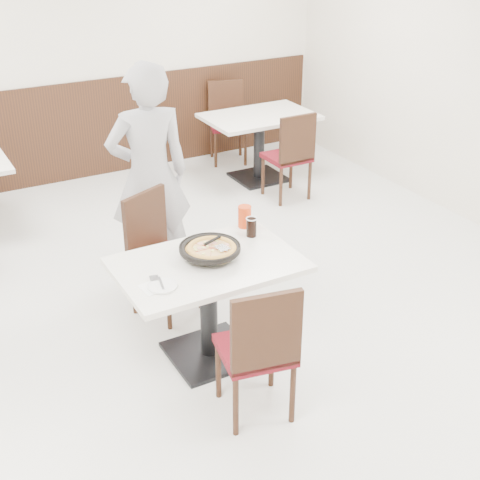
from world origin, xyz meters
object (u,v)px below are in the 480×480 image
chair_far (165,257)px  chair_near (255,347)px  side_plate (163,286)px  bg_table_right (259,147)px  diner_person (149,176)px  main_table (209,310)px  red_cup (245,217)px  bg_chair_right_near (287,155)px  cola_glass (251,228)px  bg_chair_right_far (228,124)px  pizza_pan (210,252)px  pizza (212,251)px

chair_far → chair_near: bearing=66.7°
side_plate → bg_table_right: bearing=50.5°
diner_person → main_table: bearing=92.3°
chair_far → bg_table_right: (2.02, 2.05, -0.10)m
main_table → diner_person: size_ratio=0.66×
red_cup → bg_chair_right_near: bearing=49.7°
cola_glass → bg_chair_right_near: 2.50m
chair_near → bg_chair_right_far: 4.49m
pizza_pan → main_table: bearing=-132.5°
diner_person → pizza_pan: bearing=94.1°
pizza_pan → bg_chair_right_far: size_ratio=0.35×
bg_chair_right_near → side_plate: bearing=-136.3°
bg_table_right → bg_chair_right_near: (-0.01, -0.60, 0.10)m
main_table → cola_glass: cola_glass is taller
bg_table_right → red_cup: bearing=-122.6°
diner_person → bg_chair_right_far: size_ratio=1.92×
red_cup → bg_chair_right_far: bg_chair_right_far is taller
cola_glass → bg_chair_right_near: size_ratio=0.14×
pizza_pan → pizza: (0.00, -0.02, 0.02)m
main_table → bg_chair_right_far: bearing=60.0°
red_cup → bg_table_right: size_ratio=0.13×
side_plate → cola_glass: size_ratio=1.39×
bg_chair_right_near → bg_chair_right_far: (-0.02, 1.27, 0.00)m
cola_glass → bg_table_right: cola_glass is taller
chair_far → side_plate: size_ratio=5.24×
main_table → red_cup: bearing=36.2°
main_table → chair_far: (-0.02, 0.68, 0.10)m
main_table → red_cup: size_ratio=7.50×
red_cup → bg_chair_right_near: size_ratio=0.17×
pizza → red_cup: size_ratio=2.19×
chair_near → bg_table_right: 3.91m
bg_chair_right_near → main_table: bearing=-133.2°
chair_near → cola_glass: chair_near is taller
pizza_pan → cola_glass: bearing=20.0°
chair_near → chair_far: size_ratio=1.00×
pizza → side_plate: bearing=-157.4°
bg_table_right → cola_glass: bearing=-121.5°
diner_person → bg_chair_right_far: 2.90m
chair_near → bg_table_right: size_ratio=0.79×
red_cup → cola_glass: bearing=-101.7°
pizza_pan → side_plate: pizza_pan is taller
pizza_pan → diner_person: 1.19m
main_table → bg_table_right: 3.38m
chair_near → main_table: bearing=100.5°
main_table → pizza: pizza is taller
pizza_pan → bg_table_right: bearing=53.9°
pizza → bg_chair_right_near: bg_chair_right_near is taller
chair_near → bg_chair_right_near: bearing=65.1°
chair_near → side_plate: 0.67m
cola_glass → chair_far: bearing=133.7°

